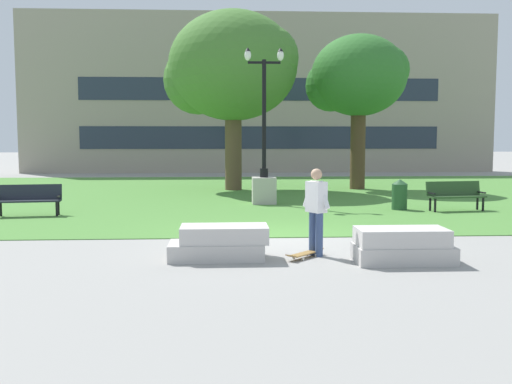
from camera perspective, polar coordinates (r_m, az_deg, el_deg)
name	(u,v)px	position (r m, az deg, el deg)	size (l,w,h in m)	color
ground_plane	(282,238)	(13.79, 2.52, -4.40)	(140.00, 140.00, 0.00)	gray
grass_lawn	(257,195)	(23.67, 0.11, -0.25)	(40.00, 20.00, 0.02)	#4C8438
concrete_block_center	(220,243)	(11.46, -3.45, -4.87)	(1.88, 0.90, 0.64)	#BCB7B2
concrete_block_left	(402,246)	(11.46, 13.77, -5.02)	(1.80, 0.90, 0.64)	#BCB7B2
person_skateboarder	(316,207)	(11.70, 5.75, -1.41)	(0.50, 0.55, 1.71)	#384C7A
skateboard	(305,253)	(11.61, 4.68, -5.85)	(0.84, 0.88, 0.14)	olive
park_bench_near_left	(455,194)	(19.55, 18.44, -0.17)	(1.85, 0.77, 0.90)	#284723
park_bench_near_right	(29,198)	(18.56, -20.80, -0.53)	(1.85, 0.75, 0.90)	#1E232D
lamp_post_center	(264,173)	(20.42, 0.77, 1.86)	(1.32, 0.80, 5.26)	#ADA89E
tree_near_right	(231,68)	(25.78, -2.36, 11.75)	(5.70, 5.43, 7.56)	brown
tree_far_left	(358,78)	(26.49, 9.66, 10.69)	(4.30, 4.09, 6.63)	#4C3823
trash_bin	(400,194)	(19.34, 13.51, -0.21)	(0.49, 0.49, 0.96)	#234C28
building_facade_distant	(261,93)	(38.18, 0.44, 9.37)	(29.89, 1.03, 9.95)	gray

